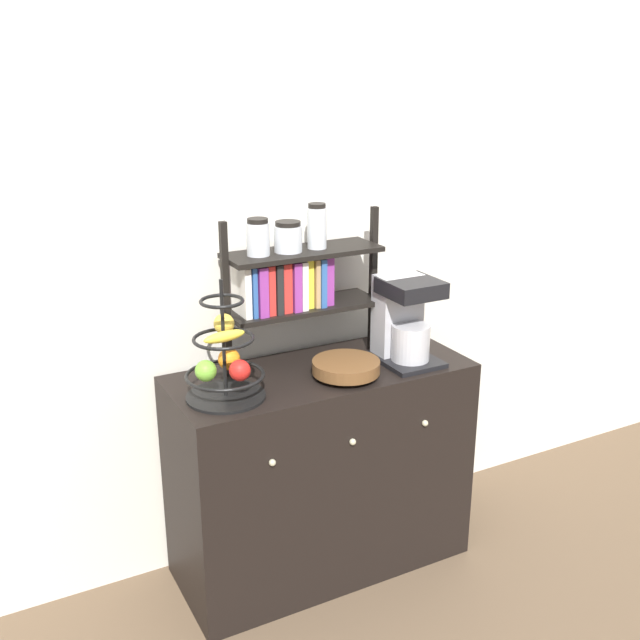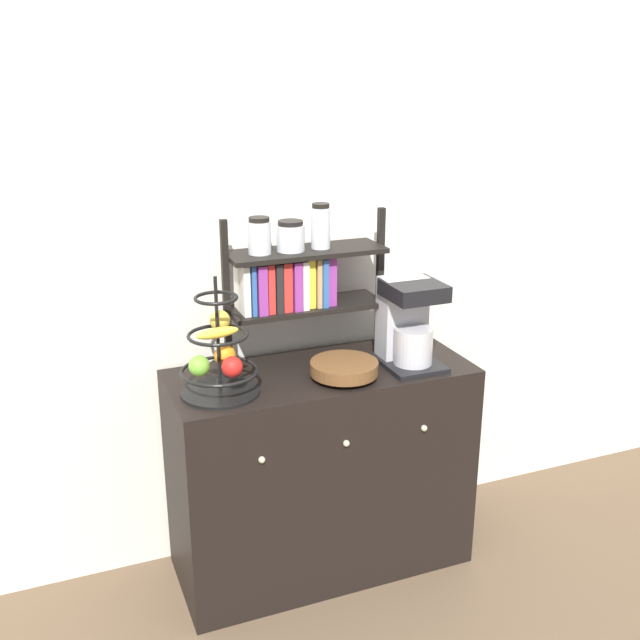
% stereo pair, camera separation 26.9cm
% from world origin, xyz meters
% --- Properties ---
extents(ground_plane, '(12.00, 12.00, 0.00)m').
position_xyz_m(ground_plane, '(0.00, 0.00, 0.00)').
color(ground_plane, brown).
extents(wall_back, '(7.00, 0.05, 2.60)m').
position_xyz_m(wall_back, '(0.00, 0.51, 1.30)').
color(wall_back, silver).
rests_on(wall_back, ground_plane).
extents(sideboard, '(1.12, 0.48, 0.83)m').
position_xyz_m(sideboard, '(0.00, 0.23, 0.41)').
color(sideboard, black).
rests_on(sideboard, ground_plane).
extents(coffee_maker, '(0.21, 0.26, 0.33)m').
position_xyz_m(coffee_maker, '(0.33, 0.18, 0.99)').
color(coffee_maker, black).
rests_on(coffee_maker, sideboard).
extents(fruit_stand, '(0.27, 0.27, 0.42)m').
position_xyz_m(fruit_stand, '(-0.40, 0.17, 0.96)').
color(fruit_stand, black).
rests_on(fruit_stand, sideboard).
extents(wooden_bowl, '(0.25, 0.25, 0.06)m').
position_xyz_m(wooden_bowl, '(0.05, 0.14, 0.87)').
color(wooden_bowl, brown).
rests_on(wooden_bowl, sideboard).
extents(shelf_hutch, '(0.63, 0.20, 0.60)m').
position_xyz_m(shelf_hutch, '(-0.06, 0.35, 1.18)').
color(shelf_hutch, black).
rests_on(shelf_hutch, sideboard).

